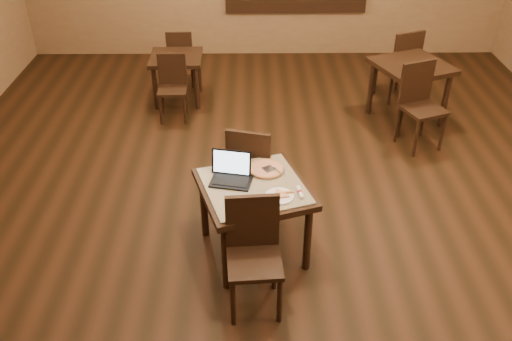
{
  "coord_description": "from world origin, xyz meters",
  "views": [
    {
      "loc": [
        -0.26,
        -4.09,
        3.51
      ],
      "look_at": [
        -0.22,
        -0.05,
        0.85
      ],
      "focal_mm": 38.0,
      "sensor_mm": 36.0,
      "label": 1
    }
  ],
  "objects_px": {
    "pizza_pan": "(266,170)",
    "other_table_b": "(176,64)",
    "laptop": "(231,172)",
    "chair_main_far": "(251,166)",
    "other_table_a_chair_near": "(420,100)",
    "tiled_table": "(254,195)",
    "chair_main_near": "(253,248)",
    "other_table_a": "(411,74)",
    "other_table_b_chair_near": "(172,83)",
    "other_table_b_chair_far": "(181,55)",
    "other_table_a_chair_far": "(401,62)"
  },
  "relations": [
    {
      "from": "tiled_table",
      "to": "chair_main_far",
      "type": "xyz_separation_m",
      "value": [
        -0.02,
        0.61,
        -0.09
      ]
    },
    {
      "from": "other_table_a",
      "to": "other_table_a_chair_near",
      "type": "bearing_deg",
      "value": -114.64
    },
    {
      "from": "other_table_b_chair_near",
      "to": "other_table_a",
      "type": "bearing_deg",
      "value": -4.08
    },
    {
      "from": "other_table_a",
      "to": "chair_main_far",
      "type": "bearing_deg",
      "value": -157.33
    },
    {
      "from": "chair_main_far",
      "to": "pizza_pan",
      "type": "height_order",
      "value": "chair_main_far"
    },
    {
      "from": "other_table_b_chair_near",
      "to": "other_table_b_chair_far",
      "type": "relative_size",
      "value": 1.0
    },
    {
      "from": "other_table_b_chair_near",
      "to": "other_table_b_chair_far",
      "type": "xyz_separation_m",
      "value": [
        0.0,
        1.02,
        0.0
      ]
    },
    {
      "from": "other_table_b",
      "to": "other_table_b_chair_far",
      "type": "distance_m",
      "value": 0.51
    },
    {
      "from": "pizza_pan",
      "to": "other_table_b",
      "type": "xyz_separation_m",
      "value": [
        -1.19,
        3.07,
        -0.2
      ]
    },
    {
      "from": "other_table_b",
      "to": "chair_main_far",
      "type": "bearing_deg",
      "value": -70.17
    },
    {
      "from": "laptop",
      "to": "other_table_b_chair_near",
      "type": "height_order",
      "value": "laptop"
    },
    {
      "from": "chair_main_near",
      "to": "pizza_pan",
      "type": "xyz_separation_m",
      "value": [
        0.13,
        0.85,
        0.2
      ]
    },
    {
      "from": "tiled_table",
      "to": "laptop",
      "type": "relative_size",
      "value": 2.86
    },
    {
      "from": "chair_main_far",
      "to": "pizza_pan",
      "type": "distance_m",
      "value": 0.44
    },
    {
      "from": "laptop",
      "to": "other_table_b",
      "type": "relative_size",
      "value": 0.55
    },
    {
      "from": "other_table_a_chair_near",
      "to": "other_table_b",
      "type": "distance_m",
      "value": 3.37
    },
    {
      "from": "tiled_table",
      "to": "laptop",
      "type": "height_order",
      "value": "laptop"
    },
    {
      "from": "tiled_table",
      "to": "other_table_a_chair_near",
      "type": "bearing_deg",
      "value": 26.88
    },
    {
      "from": "other_table_a_chair_near",
      "to": "other_table_b_chair_near",
      "type": "xyz_separation_m",
      "value": [
        -3.12,
        0.76,
        -0.1
      ]
    },
    {
      "from": "chair_main_far",
      "to": "other_table_b_chair_near",
      "type": "xyz_separation_m",
      "value": [
        -1.05,
        2.19,
        -0.08
      ]
    },
    {
      "from": "chair_main_far",
      "to": "other_table_a",
      "type": "height_order",
      "value": "chair_main_far"
    },
    {
      "from": "tiled_table",
      "to": "other_table_a",
      "type": "height_order",
      "value": "other_table_a"
    },
    {
      "from": "tiled_table",
      "to": "other_table_b_chair_near",
      "type": "height_order",
      "value": "other_table_b_chair_near"
    },
    {
      "from": "pizza_pan",
      "to": "other_table_a_chair_near",
      "type": "bearing_deg",
      "value": 43.03
    },
    {
      "from": "other_table_a_chair_far",
      "to": "chair_main_far",
      "type": "bearing_deg",
      "value": 29.75
    },
    {
      "from": "other_table_a_chair_near",
      "to": "chair_main_far",
      "type": "bearing_deg",
      "value": -166.97
    },
    {
      "from": "chair_main_near",
      "to": "tiled_table",
      "type": "bearing_deg",
      "value": 85.17
    },
    {
      "from": "other_table_a",
      "to": "other_table_b_chair_near",
      "type": "bearing_deg",
      "value": 155.85
    },
    {
      "from": "other_table_b_chair_far",
      "to": "other_table_a_chair_far",
      "type": "bearing_deg",
      "value": 168.82
    },
    {
      "from": "other_table_b_chair_near",
      "to": "other_table_b_chair_far",
      "type": "height_order",
      "value": "same"
    },
    {
      "from": "other_table_a_chair_far",
      "to": "other_table_b_chair_far",
      "type": "distance_m",
      "value": 3.23
    },
    {
      "from": "chair_main_near",
      "to": "laptop",
      "type": "distance_m",
      "value": 0.79
    },
    {
      "from": "chair_main_near",
      "to": "chair_main_far",
      "type": "relative_size",
      "value": 0.99
    },
    {
      "from": "tiled_table",
      "to": "other_table_b",
      "type": "xyz_separation_m",
      "value": [
        -1.07,
        3.31,
        -0.1
      ]
    },
    {
      "from": "pizza_pan",
      "to": "other_table_b_chair_far",
      "type": "relative_size",
      "value": 0.4
    },
    {
      "from": "laptop",
      "to": "pizza_pan",
      "type": "xyz_separation_m",
      "value": [
        0.32,
        0.13,
        -0.06
      ]
    },
    {
      "from": "other_table_b",
      "to": "tiled_table",
      "type": "bearing_deg",
      "value": -73.49
    },
    {
      "from": "other_table_a",
      "to": "other_table_a_chair_near",
      "type": "distance_m",
      "value": 0.63
    },
    {
      "from": "other_table_b_chair_far",
      "to": "chair_main_far",
      "type": "bearing_deg",
      "value": 106.66
    },
    {
      "from": "chair_main_near",
      "to": "other_table_b_chair_near",
      "type": "distance_m",
      "value": 3.58
    },
    {
      "from": "chair_main_near",
      "to": "other_table_a",
      "type": "xyz_separation_m",
      "value": [
        2.08,
        3.27,
        0.11
      ]
    },
    {
      "from": "laptop",
      "to": "other_table_a_chair_near",
      "type": "bearing_deg",
      "value": 52.4
    },
    {
      "from": "other_table_b_chair_near",
      "to": "other_table_a_chair_far",
      "type": "bearing_deg",
      "value": 7.02
    },
    {
      "from": "laptop",
      "to": "other_table_a",
      "type": "height_order",
      "value": "laptop"
    },
    {
      "from": "tiled_table",
      "to": "chair_main_near",
      "type": "distance_m",
      "value": 0.62
    },
    {
      "from": "other_table_a_chair_near",
      "to": "other_table_b_chair_far",
      "type": "height_order",
      "value": "other_table_a_chair_near"
    },
    {
      "from": "other_table_b",
      "to": "other_table_b_chair_far",
      "type": "relative_size",
      "value": 0.85
    },
    {
      "from": "pizza_pan",
      "to": "other_table_b_chair_near",
      "type": "xyz_separation_m",
      "value": [
        -1.19,
        2.56,
        -0.27
      ]
    },
    {
      "from": "chair_main_far",
      "to": "other_table_a_chair_near",
      "type": "height_order",
      "value": "other_table_a_chair_near"
    },
    {
      "from": "chair_main_near",
      "to": "other_table_b_chair_far",
      "type": "xyz_separation_m",
      "value": [
        -1.06,
        4.43,
        -0.08
      ]
    }
  ]
}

